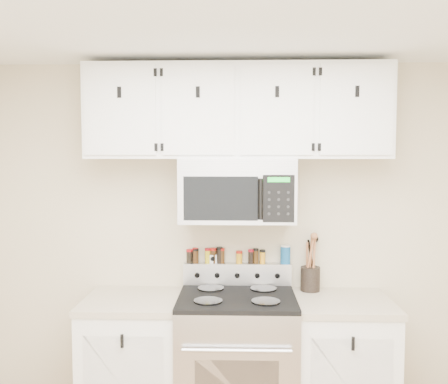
% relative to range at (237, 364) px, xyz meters
% --- Properties ---
extents(back_wall, '(3.50, 0.01, 2.50)m').
position_rel_range_xyz_m(back_wall, '(0.00, 0.32, 0.76)').
color(back_wall, '#C2B291').
rests_on(back_wall, floor).
extents(range, '(0.76, 0.65, 1.10)m').
position_rel_range_xyz_m(range, '(0.00, 0.00, 0.00)').
color(range, '#B7B7BA').
rests_on(range, floor).
extents(base_cabinet_left, '(0.64, 0.62, 0.92)m').
position_rel_range_xyz_m(base_cabinet_left, '(-0.69, 0.02, -0.03)').
color(base_cabinet_left, white).
rests_on(base_cabinet_left, floor).
extents(base_cabinet_right, '(0.64, 0.62, 0.92)m').
position_rel_range_xyz_m(base_cabinet_right, '(0.69, 0.02, -0.03)').
color(base_cabinet_right, white).
rests_on(base_cabinet_right, floor).
extents(microwave, '(0.76, 0.44, 0.42)m').
position_rel_range_xyz_m(microwave, '(0.00, 0.13, 1.14)').
color(microwave, '#9E9EA3').
rests_on(microwave, back_wall).
extents(upper_cabinets, '(2.00, 0.35, 0.62)m').
position_rel_range_xyz_m(upper_cabinets, '(-0.00, 0.15, 1.66)').
color(upper_cabinets, white).
rests_on(upper_cabinets, back_wall).
extents(utensil_crock, '(0.13, 0.13, 0.39)m').
position_rel_range_xyz_m(utensil_crock, '(0.51, 0.23, 0.53)').
color(utensil_crock, black).
rests_on(utensil_crock, base_cabinet_right).
extents(kitchen_timer, '(0.07, 0.06, 0.06)m').
position_rel_range_xyz_m(kitchen_timer, '(-0.17, 0.28, 0.64)').
color(kitchen_timer, white).
rests_on(kitchen_timer, range).
extents(salt_canister, '(0.07, 0.07, 0.13)m').
position_rel_range_xyz_m(salt_canister, '(0.34, 0.28, 0.68)').
color(salt_canister, '#155795').
rests_on(salt_canister, range).
extents(spice_jar_0, '(0.04, 0.04, 0.10)m').
position_rel_range_xyz_m(spice_jar_0, '(-0.34, 0.28, 0.66)').
color(spice_jar_0, black).
rests_on(spice_jar_0, range).
extents(spice_jar_1, '(0.04, 0.04, 0.11)m').
position_rel_range_xyz_m(spice_jar_1, '(-0.30, 0.28, 0.67)').
color(spice_jar_1, black).
rests_on(spice_jar_1, range).
extents(spice_jar_2, '(0.05, 0.05, 0.10)m').
position_rel_range_xyz_m(spice_jar_2, '(-0.30, 0.28, 0.67)').
color(spice_jar_2, '#3C230E').
rests_on(spice_jar_2, range).
extents(spice_jar_3, '(0.04, 0.04, 0.11)m').
position_rel_range_xyz_m(spice_jar_3, '(-0.21, 0.28, 0.67)').
color(spice_jar_3, gold).
rests_on(spice_jar_3, range).
extents(spice_jar_4, '(0.05, 0.05, 0.11)m').
position_rel_range_xyz_m(spice_jar_4, '(-0.17, 0.28, 0.67)').
color(spice_jar_4, '#3D240E').
rests_on(spice_jar_4, range).
extents(spice_jar_5, '(0.05, 0.05, 0.11)m').
position_rel_range_xyz_m(spice_jar_5, '(-0.13, 0.28, 0.67)').
color(spice_jar_5, black).
rests_on(spice_jar_5, range).
extents(spice_jar_6, '(0.04, 0.04, 0.11)m').
position_rel_range_xyz_m(spice_jar_6, '(-0.11, 0.28, 0.67)').
color(spice_jar_6, '#40270F').
rests_on(spice_jar_6, range).
extents(spice_jar_7, '(0.04, 0.04, 0.09)m').
position_rel_range_xyz_m(spice_jar_7, '(0.01, 0.28, 0.66)').
color(spice_jar_7, gold).
rests_on(spice_jar_7, range).
extents(spice_jar_8, '(0.04, 0.04, 0.10)m').
position_rel_range_xyz_m(spice_jar_8, '(0.10, 0.28, 0.66)').
color(spice_jar_8, black).
rests_on(spice_jar_8, range).
extents(spice_jar_9, '(0.04, 0.04, 0.11)m').
position_rel_range_xyz_m(spice_jar_9, '(0.13, 0.28, 0.67)').
color(spice_jar_9, '#40290F').
rests_on(spice_jar_9, range).
extents(spice_jar_10, '(0.04, 0.04, 0.10)m').
position_rel_range_xyz_m(spice_jar_10, '(0.18, 0.28, 0.66)').
color(spice_jar_10, orange).
rests_on(spice_jar_10, range).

